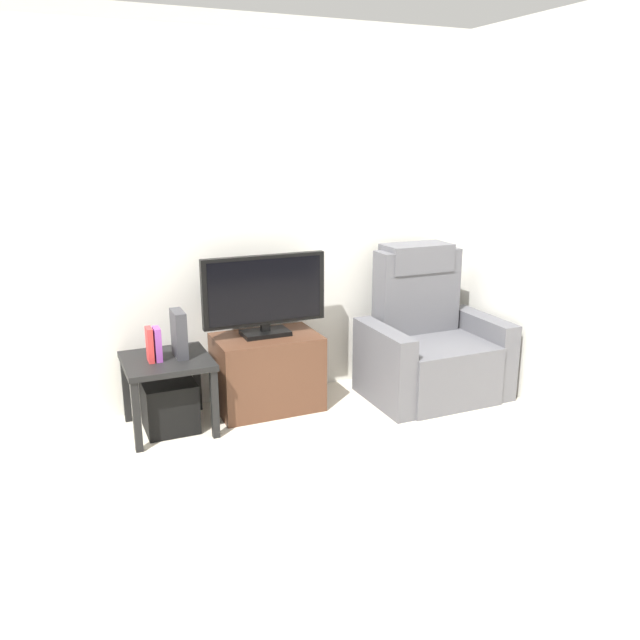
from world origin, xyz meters
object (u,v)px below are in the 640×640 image
object	(u,v)px
side_table	(167,370)
book_middle	(157,344)
tv_stand	(267,372)
book_leftmost	(150,345)
subwoofer_box	(170,405)
game_console	(179,334)
television	(265,294)
recliner_armchair	(429,344)

from	to	relation	value
side_table	book_middle	world-z (taller)	book_middle
tv_stand	book_leftmost	world-z (taller)	book_leftmost
side_table	book_middle	bearing A→B (deg)	-159.29
tv_stand	book_middle	bearing A→B (deg)	-172.96
tv_stand	side_table	world-z (taller)	tv_stand
subwoofer_box	book_leftmost	xyz separation A→B (m)	(-0.10, -0.02, 0.43)
subwoofer_box	game_console	distance (m)	0.48
television	side_table	bearing A→B (deg)	-172.50
television	tv_stand	bearing A→B (deg)	-90.00
tv_stand	game_console	xyz separation A→B (m)	(-0.60, -0.06, 0.37)
tv_stand	television	xyz separation A→B (m)	(0.00, 0.02, 0.55)
side_table	book_leftmost	world-z (taller)	book_leftmost
television	side_table	world-z (taller)	television
tv_stand	recliner_armchair	xyz separation A→B (m)	(1.19, -0.20, 0.11)
game_console	book_middle	bearing A→B (deg)	-168.14
television	book_middle	xyz separation A→B (m)	(-0.75, -0.11, -0.23)
game_console	book_leftmost	bearing A→B (deg)	-171.03
television	book_middle	distance (m)	0.79
television	book_middle	size ratio (longest dim) A/B	3.99
side_table	television	bearing A→B (deg)	7.50
television	game_console	xyz separation A→B (m)	(-0.60, -0.08, -0.19)
subwoofer_box	book_middle	xyz separation A→B (m)	(-0.05, -0.02, 0.43)
game_console	subwoofer_box	bearing A→B (deg)	-173.66
tv_stand	recliner_armchair	size ratio (longest dim) A/B	0.66
side_table	game_console	distance (m)	0.25
side_table	subwoofer_box	xyz separation A→B (m)	(0.00, -0.00, -0.24)
subwoofer_box	book_leftmost	world-z (taller)	book_leftmost
recliner_armchair	book_middle	bearing A→B (deg)	177.97
tv_stand	television	bearing A→B (deg)	90.00
recliner_armchair	book_leftmost	size ratio (longest dim) A/B	4.92
book_leftmost	television	bearing A→B (deg)	7.99
television	recliner_armchair	bearing A→B (deg)	-10.40
television	book_leftmost	xyz separation A→B (m)	(-0.79, -0.11, -0.23)
television	recliner_armchair	distance (m)	1.29
television	side_table	distance (m)	0.81
book_middle	game_console	xyz separation A→B (m)	(0.14, 0.03, 0.04)
side_table	subwoofer_box	distance (m)	0.24
book_leftmost	book_middle	world-z (taller)	book_leftmost
book_leftmost	game_console	xyz separation A→B (m)	(0.19, 0.03, 0.04)
tv_stand	side_table	distance (m)	0.71
book_middle	game_console	bearing A→B (deg)	11.86
book_middle	subwoofer_box	bearing A→B (deg)	20.71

